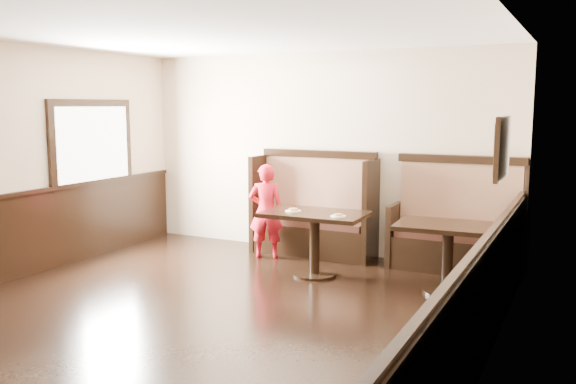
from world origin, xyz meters
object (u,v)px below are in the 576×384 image
Objects in this scene: booth_neighbor at (456,233)px; table_main at (315,227)px; table_neighbor at (448,242)px; child at (266,211)px; booth_main at (315,217)px.

booth_neighbor is 1.81m from table_main.
table_main reaches higher than table_neighbor.
table_main is 1.60m from table_neighbor.
table_neighbor is at bearing 148.80° from child.
child is at bearing -134.17° from booth_main.
booth_neighbor reaches higher than table_main.
booth_neighbor is 1.01m from table_neighbor.
booth_main is 1.95m from booth_neighbor.
booth_main is at bearing 179.95° from booth_neighbor.
child reaches higher than table_main.
table_neighbor is at bearing -84.16° from booth_neighbor.
booth_main is 1.36× the size of child.
child is (-2.45, -0.51, 0.16)m from booth_neighbor.
booth_main reaches higher than child.
table_main is 1.08m from child.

